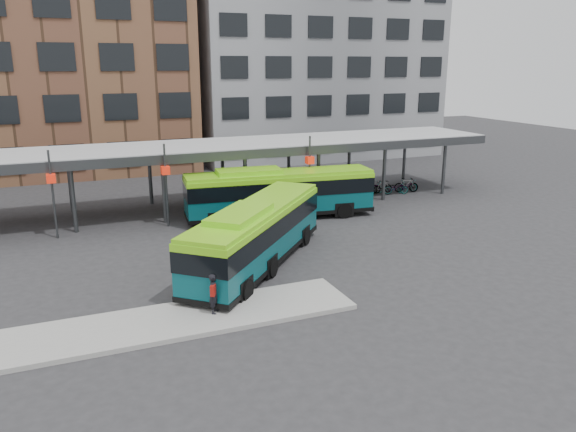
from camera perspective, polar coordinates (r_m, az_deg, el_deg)
The scene contains 9 objects.
ground at distance 25.23m, azimuth -1.03°, elevation -6.04°, with size 120.00×120.00×0.00m, color #28282B.
boarding_island at distance 21.17m, azimuth -12.14°, elevation -10.49°, with size 14.00×3.00×0.18m, color gray.
canopy at distance 36.16m, azimuth -8.73°, elevation 6.75°, with size 40.00×6.53×4.80m.
building_brick at distance 53.91m, azimuth -25.08°, elevation 15.87°, with size 26.00×14.00×22.00m, color brown.
building_grey at distance 59.23m, azimuth 2.03°, elevation 16.10°, with size 24.00×14.00×20.00m, color slate.
bus_front at distance 25.87m, azimuth -3.19°, elevation -1.72°, with size 9.33×9.96×3.11m.
bus_rear at distance 33.95m, azimuth -0.92°, elevation 2.46°, with size 11.56×3.64×3.13m.
pedestrian at distance 21.10m, azimuth -7.52°, elevation -7.79°, with size 0.58×0.66×1.52m.
bike_rack at distance 41.14m, azimuth 9.85°, elevation 2.88°, with size 5.86×1.56×1.07m.
Camera 1 is at (-8.61, -21.86, 9.19)m, focal length 35.00 mm.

